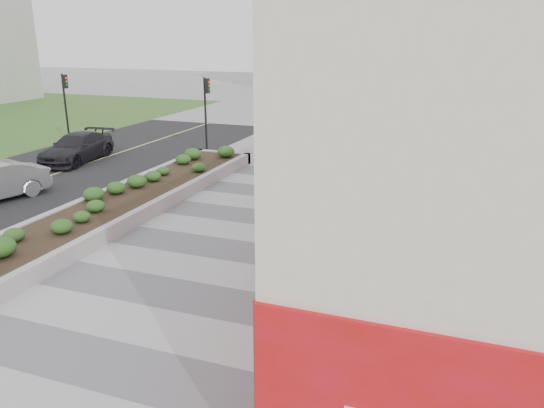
{
  "coord_description": "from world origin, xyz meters",
  "views": [
    {
      "loc": [
        6.44,
        -8.95,
        6.45
      ],
      "look_at": [
        0.66,
        6.65,
        1.1
      ],
      "focal_mm": 35.0,
      "sensor_mm": 36.0,
      "label": 1
    }
  ],
  "objects": [
    {
      "name": "car_dark",
      "position": [
        -12.78,
        13.27,
        0.73
      ],
      "size": [
        2.6,
        5.22,
        1.46
      ],
      "primitive_type": "imported",
      "rotation": [
        0.0,
        0.0,
        0.11
      ],
      "color": "black",
      "rests_on": "ground"
    },
    {
      "name": "distant_bldg_north_l",
      "position": [
        -5.0,
        55.0,
        10.0
      ],
      "size": [
        16.0,
        12.0,
        20.0
      ],
      "primitive_type": "cube",
      "color": "#ADAAA3",
      "rests_on": "ground"
    },
    {
      "name": "walkway",
      "position": [
        0.0,
        3.0,
        0.01
      ],
      "size": [
        8.0,
        36.0,
        0.01
      ],
      "primitive_type": "cube",
      "color": "#A8A8AD",
      "rests_on": "ground"
    },
    {
      "name": "manhole_cover",
      "position": [
        0.5,
        3.0,
        0.0
      ],
      "size": [
        0.44,
        0.44,
        0.01
      ],
      "primitive_type": "cylinder",
      "color": "#595654",
      "rests_on": "ground"
    },
    {
      "name": "planter",
      "position": [
        -5.5,
        7.0,
        0.42
      ],
      "size": [
        3.0,
        18.0,
        0.9
      ],
      "color": "#9E9EA0",
      "rests_on": "ground"
    },
    {
      "name": "traffic_signal_far",
      "position": [
        -16.43,
        17.0,
        2.76
      ],
      "size": [
        0.33,
        0.28,
        4.2
      ],
      "color": "black",
      "rests_on": "ground"
    },
    {
      "name": "skateboarder",
      "position": [
        1.56,
        3.66,
        0.74
      ],
      "size": [
        0.54,
        0.73,
        1.46
      ],
      "rotation": [
        0.0,
        0.0,
        -0.08
      ],
      "color": "beige",
      "rests_on": "ground"
    },
    {
      "name": "building",
      "position": [
        6.98,
        8.98,
        3.98
      ],
      "size": [
        6.04,
        24.08,
        8.0
      ],
      "color": "beige",
      "rests_on": "ground"
    },
    {
      "name": "ground",
      "position": [
        0.0,
        0.0,
        0.0
      ],
      "size": [
        160.0,
        160.0,
        0.0
      ],
      "primitive_type": "plane",
      "color": "gray",
      "rests_on": "ground"
    },
    {
      "name": "traffic_signal_near",
      "position": [
        -7.23,
        17.5,
        2.76
      ],
      "size": [
        0.33,
        0.28,
        4.2
      ],
      "color": "black",
      "rests_on": "ground"
    }
  ]
}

